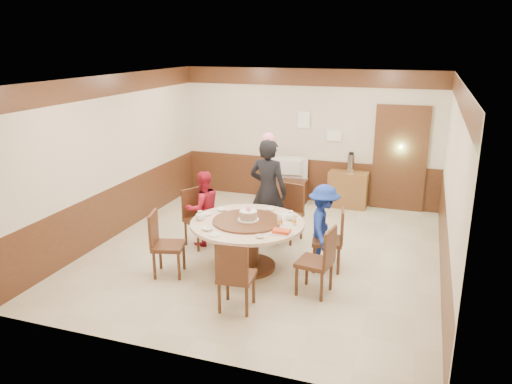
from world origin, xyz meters
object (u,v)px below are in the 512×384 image
(banquet_table, at_px, (247,235))
(side_cabinet, at_px, (348,189))
(birthday_cake, at_px, (248,215))
(thermos, at_px, (351,163))
(person_standing, at_px, (268,191))
(television, at_px, (288,168))
(shrimp_platter, at_px, (281,232))
(person_red, at_px, (203,208))
(person_blue, at_px, (323,226))
(tv_stand, at_px, (288,190))

(banquet_table, height_order, side_cabinet, banquet_table)
(birthday_cake, xyz_separation_m, side_cabinet, (0.97, 3.44, -0.48))
(thermos, bearing_deg, person_standing, -114.05)
(banquet_table, bearing_deg, person_standing, 91.44)
(television, bearing_deg, thermos, 175.01)
(shrimp_platter, bearing_deg, banquet_table, 153.34)
(person_standing, xyz_separation_m, side_cabinet, (1.01, 2.34, -0.53))
(banquet_table, xyz_separation_m, person_red, (-1.03, 0.65, 0.11))
(person_standing, bearing_deg, thermos, -107.34)
(person_red, bearing_deg, birthday_cake, 101.56)
(side_cabinet, bearing_deg, television, -178.66)
(banquet_table, relative_size, side_cabinet, 2.13)
(birthday_cake, bearing_deg, person_blue, 23.77)
(person_standing, distance_m, tv_stand, 2.41)
(person_standing, relative_size, birthday_cake, 5.66)
(birthday_cake, relative_size, side_cabinet, 0.40)
(person_blue, height_order, side_cabinet, person_blue)
(shrimp_platter, relative_size, tv_stand, 0.35)
(person_red, bearing_deg, banquet_table, 100.98)
(person_standing, xyz_separation_m, person_red, (-1.00, -0.46, -0.27))
(banquet_table, bearing_deg, shrimp_platter, -26.66)
(banquet_table, relative_size, television, 2.08)
(person_red, height_order, person_blue, person_blue)
(banquet_table, relative_size, shrimp_platter, 5.69)
(person_red, distance_m, birthday_cake, 1.24)
(person_standing, distance_m, birthday_cake, 1.11)
(banquet_table, height_order, person_blue, person_blue)
(tv_stand, relative_size, television, 1.03)
(person_red, height_order, tv_stand, person_red)
(shrimp_platter, relative_size, television, 0.37)
(thermos, bearing_deg, tv_stand, -178.70)
(banquet_table, distance_m, side_cabinet, 3.59)
(tv_stand, height_order, television, television)
(tv_stand, distance_m, television, 0.49)
(shrimp_platter, xyz_separation_m, thermos, (0.40, 3.76, 0.16))
(shrimp_platter, xyz_separation_m, television, (-0.92, 3.73, -0.04))
(side_cabinet, bearing_deg, person_blue, -88.50)
(birthday_cake, distance_m, television, 3.43)
(television, distance_m, thermos, 1.33)
(birthday_cake, distance_m, shrimp_platter, 0.69)
(banquet_table, xyz_separation_m, television, (-0.30, 3.42, 0.20))
(banquet_table, relative_size, thermos, 4.49)
(person_blue, height_order, thermos, person_blue)
(person_red, relative_size, birthday_cake, 3.99)
(person_red, distance_m, person_blue, 2.09)
(banquet_table, bearing_deg, thermos, 73.61)
(banquet_table, height_order, person_red, person_red)
(person_standing, bearing_deg, banquet_table, 98.15)
(side_cabinet, bearing_deg, birthday_cake, -105.75)
(person_standing, relative_size, shrimp_platter, 6.05)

